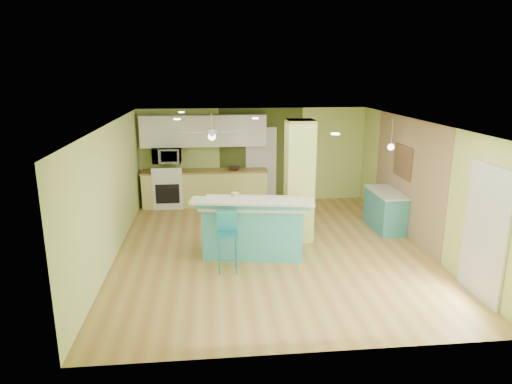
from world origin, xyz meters
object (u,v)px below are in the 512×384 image
canister (235,197)px  bar_stool (227,232)px  peninsula (253,226)px  fruit_bowl (235,168)px  side_counter (385,210)px

canister → bar_stool: bearing=-102.6°
peninsula → bar_stool: size_ratio=2.11×
peninsula → canister: bearing=163.6°
bar_stool → fruit_bowl: bearing=85.3°
bar_stool → side_counter: (3.59, 1.85, -0.29)m
bar_stool → canister: bearing=77.9°
peninsula → bar_stool: bearing=-117.9°
side_counter → fruit_bowl: (-3.23, 2.22, 0.55)m
bar_stool → fruit_bowl: size_ratio=3.43×
side_counter → fruit_bowl: size_ratio=4.26×
bar_stool → canister: size_ratio=6.82×
peninsula → bar_stool: peninsula is taller
bar_stool → fruit_bowl: (0.37, 4.08, 0.26)m
fruit_bowl → canister: canister is taller
bar_stool → canister: 0.97m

